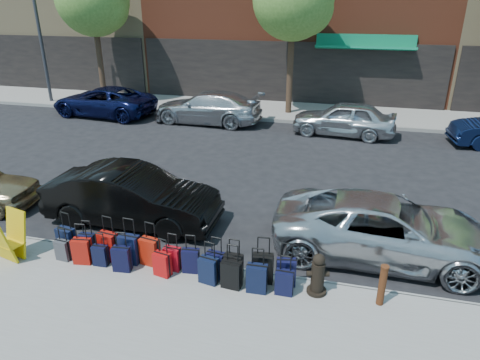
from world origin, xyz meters
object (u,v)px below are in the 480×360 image
(suitcase_front_5, at_px, (172,258))
(car_far_0, at_px, (104,101))
(tree_center, at_px, (296,1))
(car_near_2, at_px, (385,228))
(display_rack, at_px, (8,237))
(car_far_1, at_px, (207,107))
(car_near_1, at_px, (132,197))
(bollard, at_px, (382,285))
(tree_left, at_px, (95,1))
(car_far_2, at_px, (344,119))
(fire_hydrant, at_px, (318,275))
(streetlight, at_px, (40,16))

(suitcase_front_5, distance_m, car_far_0, 14.75)
(tree_center, distance_m, car_near_2, 13.81)
(tree_center, bearing_deg, display_rack, -105.95)
(tree_center, distance_m, car_far_1, 6.41)
(car_far_0, bearing_deg, car_near_1, 39.50)
(bollard, bearing_deg, car_near_1, 161.69)
(tree_left, bearing_deg, car_far_2, -12.33)
(car_near_1, distance_m, car_far_1, 10.03)
(tree_left, distance_m, fire_hydrant, 20.00)
(suitcase_front_5, xyz_separation_m, display_rack, (-3.68, -0.50, 0.28))
(tree_left, height_order, suitcase_front_5, tree_left)
(display_rack, bearing_deg, car_far_0, 125.76)
(streetlight, xyz_separation_m, car_far_2, (16.12, -2.18, -3.92))
(display_rack, bearing_deg, car_near_2, 30.72)
(suitcase_front_5, height_order, car_far_0, car_far_0)
(car_near_1, bearing_deg, streetlight, 43.25)
(streetlight, relative_size, fire_hydrant, 9.05)
(car_far_0, distance_m, car_far_1, 5.53)
(display_rack, height_order, car_far_1, car_far_1)
(bollard, distance_m, car_near_1, 6.56)
(suitcase_front_5, bearing_deg, tree_center, 91.57)
(display_rack, distance_m, car_far_2, 13.82)
(tree_center, bearing_deg, fire_hydrant, -80.03)
(tree_left, xyz_separation_m, tree_center, (10.50, 0.00, 0.00))
(tree_left, relative_size, car_far_2, 1.66)
(car_far_0, bearing_deg, display_rack, 27.28)
(suitcase_front_5, relative_size, car_far_2, 0.19)
(streetlight, height_order, suitcase_front_5, streetlight)
(car_far_2, bearing_deg, tree_left, -96.74)
(bollard, relative_size, car_far_1, 0.17)
(tree_center, height_order, display_rack, tree_center)
(streetlight, height_order, car_far_1, streetlight)
(tree_left, bearing_deg, suitcase_front_5, -55.28)
(streetlight, distance_m, car_far_0, 6.01)
(fire_hydrant, relative_size, car_near_1, 0.19)
(suitcase_front_5, bearing_deg, car_far_2, 78.02)
(bollard, xyz_separation_m, car_far_2, (-1.06, 11.55, 0.15))
(tree_center, relative_size, streetlight, 0.91)
(display_rack, xyz_separation_m, car_near_2, (8.13, 2.45, 0.01))
(car_far_2, bearing_deg, car_near_2, 12.85)
(display_rack, bearing_deg, fire_hydrant, 17.85)
(fire_hydrant, height_order, car_near_2, car_near_2)
(fire_hydrant, bearing_deg, car_far_1, 104.23)
(streetlight, relative_size, bollard, 9.31)
(streetlight, height_order, car_far_2, streetlight)
(car_far_1, bearing_deg, display_rack, 0.42)
(streetlight, relative_size, car_near_1, 1.74)
(suitcase_front_5, xyz_separation_m, car_far_2, (3.24, 11.46, 0.33))
(car_far_1, bearing_deg, bollard, 34.66)
(fire_hydrant, distance_m, car_far_0, 16.78)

